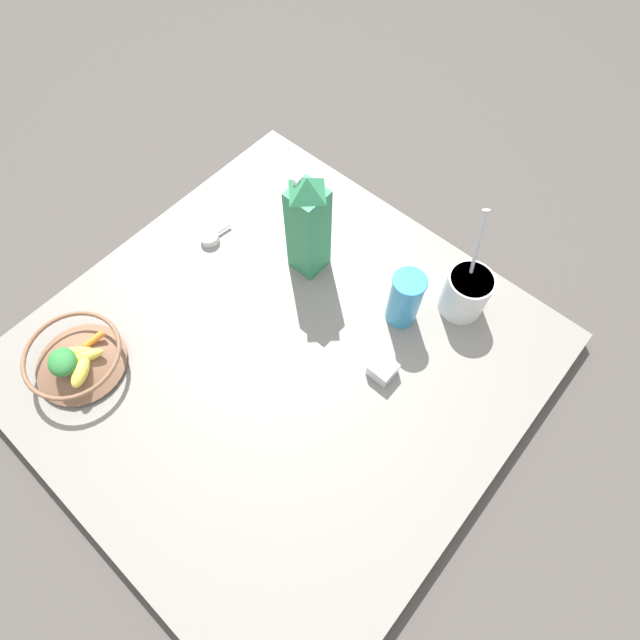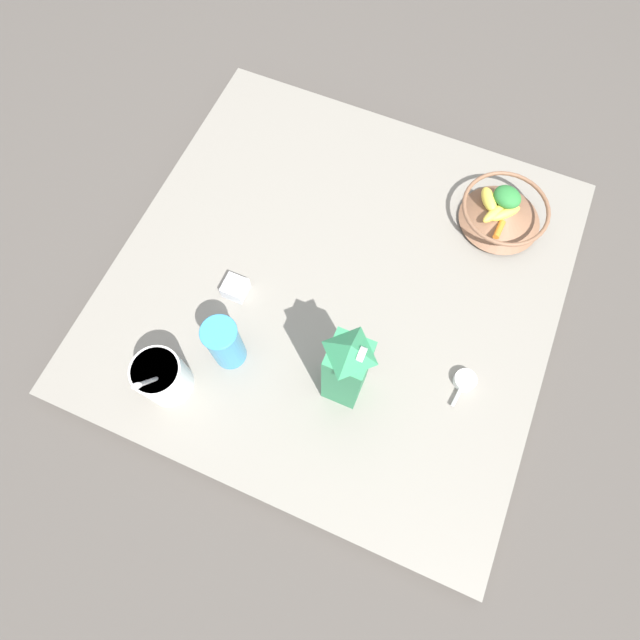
{
  "view_description": "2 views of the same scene",
  "coord_description": "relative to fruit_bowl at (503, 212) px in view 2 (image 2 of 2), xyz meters",
  "views": [
    {
      "loc": [
        0.29,
        0.38,
        1.09
      ],
      "look_at": [
        -0.11,
        0.03,
        0.09
      ],
      "focal_mm": 28.0,
      "sensor_mm": 36.0,
      "label": 1
    },
    {
      "loc": [
        -0.49,
        -0.17,
        1.13
      ],
      "look_at": [
        -0.13,
        -0.01,
        0.1
      ],
      "focal_mm": 28.0,
      "sensor_mm": 36.0,
      "label": 2
    }
  ],
  "objects": [
    {
      "name": "ground_plane",
      "position": [
        -0.31,
        0.31,
        -0.08
      ],
      "size": [
        6.0,
        6.0,
        0.0
      ],
      "primitive_type": "plane",
      "color": "#4C4742"
    },
    {
      "name": "countertop",
      "position": [
        -0.31,
        0.31,
        -0.06
      ],
      "size": [
        1.04,
        1.04,
        0.04
      ],
      "color": "gray",
      "rests_on": "ground_plane"
    },
    {
      "name": "fruit_bowl",
      "position": [
        0.0,
        0.0,
        0.0
      ],
      "size": [
        0.21,
        0.21,
        0.09
      ],
      "color": "brown",
      "rests_on": "countertop"
    },
    {
      "name": "milk_carton",
      "position": [
        -0.55,
        0.2,
        0.11
      ],
      "size": [
        0.08,
        0.08,
        0.3
      ],
      "color": "#338C59",
      "rests_on": "countertop"
    },
    {
      "name": "yogurt_tub",
      "position": [
        -0.69,
        0.55,
        0.03
      ],
      "size": [
        0.12,
        0.11,
        0.27
      ],
      "color": "white",
      "rests_on": "countertop"
    },
    {
      "name": "drinking_cup",
      "position": [
        -0.58,
        0.46,
        0.04
      ],
      "size": [
        0.08,
        0.08,
        0.15
      ],
      "color": "#3893C6",
      "rests_on": "countertop"
    },
    {
      "name": "spice_jar",
      "position": [
        -0.43,
        0.52,
        -0.02
      ],
      "size": [
        0.05,
        0.05,
        0.04
      ],
      "color": "silver",
      "rests_on": "countertop"
    },
    {
      "name": "measuring_scoop",
      "position": [
        -0.43,
        -0.04,
        -0.03
      ],
      "size": [
        0.09,
        0.05,
        0.02
      ],
      "color": "white",
      "rests_on": "countertop"
    }
  ]
}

